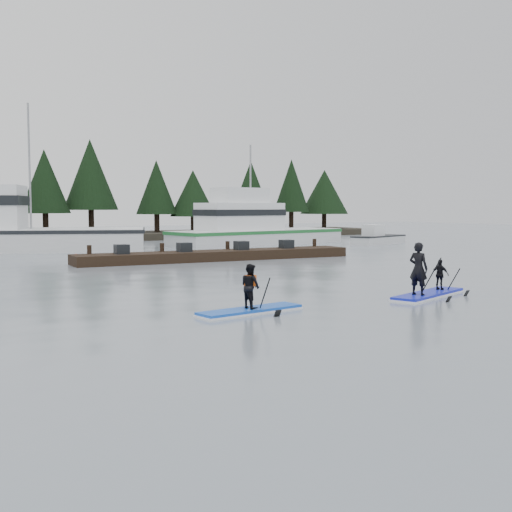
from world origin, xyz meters
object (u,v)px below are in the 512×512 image
fishing_boat_medium (254,237)px  paddleboard_duo (426,280)px  floating_dock (218,255)px  paddleboard_solo (250,297)px

fishing_boat_medium → paddleboard_duo: bearing=-118.6°
fishing_boat_medium → floating_dock: size_ratio=0.95×
fishing_boat_medium → floating_dock: 15.09m
floating_dock → paddleboard_solo: size_ratio=4.82×
floating_dock → paddleboard_solo: paddleboard_solo is taller
paddleboard_solo → paddleboard_duo: size_ratio=0.87×
paddleboard_duo → fishing_boat_medium: bearing=51.0°
paddleboard_duo → paddleboard_solo: bearing=158.3°
paddleboard_solo → floating_dock: bearing=57.7°
fishing_boat_medium → floating_dock: (-9.42, -11.78, -0.36)m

